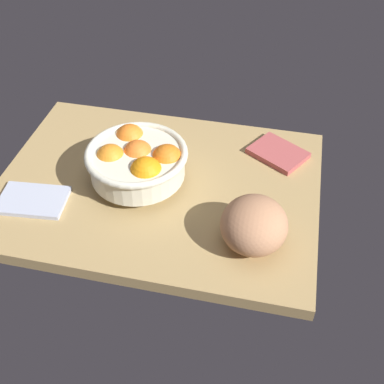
{
  "coord_description": "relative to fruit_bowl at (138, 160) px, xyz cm",
  "views": [
    {
      "loc": [
        -25.35,
        78.82,
        75.1
      ],
      "look_at": [
        -9.43,
        6.26,
        5.0
      ],
      "focal_mm": 45.46,
      "sensor_mm": 36.0,
      "label": 1
    }
  ],
  "objects": [
    {
      "name": "napkin_folded",
      "position": [
        -30.33,
        -15.9,
        -5.26
      ],
      "size": [
        15.88,
        14.84,
        1.37
      ],
      "primitive_type": "cube",
      "rotation": [
        0.0,
        0.0,
        -0.55
      ],
      "color": "#AE4E4D",
      "rests_on": "ground"
    },
    {
      "name": "bread_loaf",
      "position": [
        -27.7,
        13.25,
        -0.91
      ],
      "size": [
        13.41,
        14.44,
        10.07
      ],
      "primitive_type": "ellipsoid",
      "rotation": [
        0.0,
        0.0,
        1.57
      ],
      "color": "tan",
      "rests_on": "ground"
    },
    {
      "name": "napkin_spare",
      "position": [
        20.94,
        12.07,
        -5.43
      ],
      "size": [
        15.58,
        11.15,
        1.02
      ],
      "primitive_type": "cube",
      "rotation": [
        0.0,
        0.0,
        0.1
      ],
      "color": "#B1B9CE",
      "rests_on": "ground"
    },
    {
      "name": "fruit_bowl",
      "position": [
        0.0,
        0.0,
        0.0
      ],
      "size": [
        22.86,
        22.86,
        10.36
      ],
      "color": "silver",
      "rests_on": "ground"
    },
    {
      "name": "ground_plane",
      "position": [
        -4.34,
        0.4,
        -7.44
      ],
      "size": [
        73.12,
        53.82,
        3.0
      ],
      "primitive_type": "cube",
      "color": "tan"
    }
  ]
}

